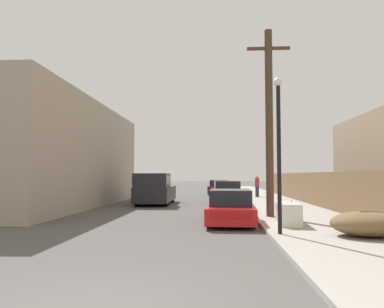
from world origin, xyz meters
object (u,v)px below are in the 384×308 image
at_px(street_lamp, 279,142).
at_px(brush_pile, 369,224).
at_px(car_parked_mid, 227,193).
at_px(car_parked_far, 219,188).
at_px(parked_sports_car_red, 231,208).
at_px(pickup_truck, 155,189).
at_px(utility_pole, 269,120).
at_px(discarded_fridge, 288,213).
at_px(pedestrian, 257,186).

bearing_deg(street_lamp, brush_pile, -7.07).
distance_m(car_parked_mid, street_lamp, 13.57).
bearing_deg(street_lamp, car_parked_far, 93.52).
bearing_deg(parked_sports_car_red, car_parked_mid, 91.29).
height_order(parked_sports_car_red, car_parked_mid, car_parked_mid).
distance_m(pickup_truck, utility_pole, 10.03).
relative_size(discarded_fridge, utility_pole, 0.23).
relative_size(car_parked_far, utility_pole, 0.57).
height_order(car_parked_mid, pedestrian, pedestrian).
relative_size(discarded_fridge, brush_pile, 0.87).
bearing_deg(parked_sports_car_red, pickup_truck, 118.77).
bearing_deg(car_parked_mid, pickup_truck, -165.79).
xyz_separation_m(discarded_fridge, car_parked_mid, (-1.79, 11.18, 0.18)).
bearing_deg(car_parked_far, utility_pole, -79.52).
xyz_separation_m(car_parked_far, utility_pole, (1.88, -19.48, 3.49)).
bearing_deg(pedestrian, parked_sports_car_red, -100.02).
bearing_deg(pedestrian, pickup_truck, -136.54).
bearing_deg(brush_pile, car_parked_mid, 104.46).
bearing_deg(car_parked_far, pedestrian, -56.96).
xyz_separation_m(parked_sports_car_red, street_lamp, (1.28, -3.37, 2.21)).
distance_m(street_lamp, brush_pile, 3.34).
xyz_separation_m(discarded_fridge, brush_pile, (1.73, -2.47, -0.02)).
bearing_deg(parked_sports_car_red, street_lamp, -67.00).
bearing_deg(pickup_truck, discarded_fridge, 121.94).
bearing_deg(pedestrian, street_lamp, -94.35).
relative_size(discarded_fridge, street_lamp, 0.40).
height_order(car_parked_mid, brush_pile, car_parked_mid).
relative_size(discarded_fridge, parked_sports_car_red, 0.39).
xyz_separation_m(pickup_truck, utility_pole, (6.00, -7.38, 3.17)).
relative_size(parked_sports_car_red, street_lamp, 1.02).
bearing_deg(brush_pile, street_lamp, 172.93).
relative_size(car_parked_far, pedestrian, 2.59).
bearing_deg(car_parked_mid, utility_pole, -82.74).
height_order(parked_sports_car_red, car_parked_far, car_parked_far).
bearing_deg(pedestrian, brush_pile, -87.08).
height_order(car_parked_far, utility_pole, utility_pole).
distance_m(discarded_fridge, parked_sports_car_red, 2.28).
xyz_separation_m(utility_pole, brush_pile, (1.99, -4.91, -3.66)).
distance_m(utility_pole, street_lamp, 4.83).
height_order(car_parked_far, street_lamp, street_lamp).
xyz_separation_m(car_parked_far, pedestrian, (2.90, -5.44, 0.37)).
bearing_deg(utility_pole, discarded_fridge, -83.91).
xyz_separation_m(brush_pile, pedestrian, (-0.97, 18.95, 0.54)).
bearing_deg(discarded_fridge, brush_pile, -51.87).
bearing_deg(pickup_truck, street_lamp, 114.47).
distance_m(discarded_fridge, car_parked_mid, 11.32).
bearing_deg(brush_pile, car_parked_far, 99.01).
relative_size(car_parked_mid, car_parked_far, 0.99).
bearing_deg(discarded_fridge, car_parked_far, 98.69).
bearing_deg(parked_sports_car_red, brush_pile, -42.80).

